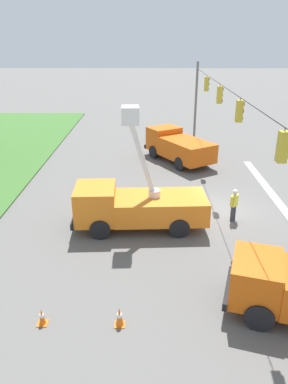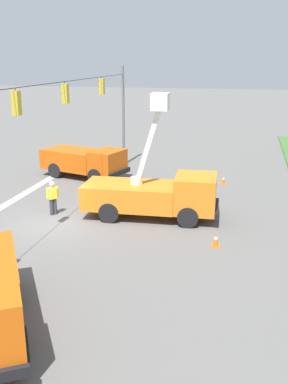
{
  "view_description": "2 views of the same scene",
  "coord_description": "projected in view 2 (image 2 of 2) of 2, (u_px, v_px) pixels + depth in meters",
  "views": [
    {
      "loc": [
        -19.16,
        4.08,
        9.12
      ],
      "look_at": [
        -0.14,
        4.26,
        1.15
      ],
      "focal_mm": 35.0,
      "sensor_mm": 36.0,
      "label": 1
    },
    {
      "loc": [
        18.88,
        8.97,
        7.75
      ],
      "look_at": [
        -2.05,
        4.1,
        1.29
      ],
      "focal_mm": 42.0,
      "sensor_mm": 36.0,
      "label": 2
    }
  ],
  "objects": [
    {
      "name": "signal_gantry",
      "position": [
        47.0,
        130.0,
        20.5
      ],
      "size": [
        26.2,
        0.33,
        7.2
      ],
      "color": "slate",
      "rests_on": "ground"
    },
    {
      "name": "utility_truck_bucket_lift",
      "position": [
        155.0,
        192.0,
        22.31
      ],
      "size": [
        2.81,
        6.84,
        6.16
      ],
      "color": "orange",
      "rests_on": "ground"
    },
    {
      "name": "ground_plane",
      "position": [
        52.0,
        224.0,
        21.79
      ],
      "size": [
        200.0,
        200.0,
        0.0
      ],
      "primitive_type": "plane",
      "color": "#605E5B"
    },
    {
      "name": "traffic_cone_far_left",
      "position": [
        223.0,
        180.0,
        28.55
      ],
      "size": [
        0.36,
        0.36,
        0.61
      ],
      "color": "orange",
      "rests_on": "ground"
    },
    {
      "name": "traffic_cone_mid_right",
      "position": [
        182.0,
        176.0,
        29.14
      ],
      "size": [
        0.36,
        0.36,
        0.72
      ],
      "color": "orange",
      "rests_on": "ground"
    },
    {
      "name": "utility_truck_support_near",
      "position": [
        84.0,
        161.0,
        29.92
      ],
      "size": [
        3.94,
        6.21,
        2.01
      ],
      "color": "#D6560F",
      "rests_on": "ground"
    },
    {
      "name": "road_worker",
      "position": [
        53.0,
        196.0,
        22.77
      ],
      "size": [
        0.51,
        0.47,
        1.77
      ],
      "color": "#383842",
      "rests_on": "ground"
    },
    {
      "name": "traffic_cone_lane_edge_a",
      "position": [
        216.0,
        240.0,
        19.1
      ],
      "size": [
        0.36,
        0.36,
        0.64
      ],
      "color": "orange",
      "rests_on": "ground"
    }
  ]
}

